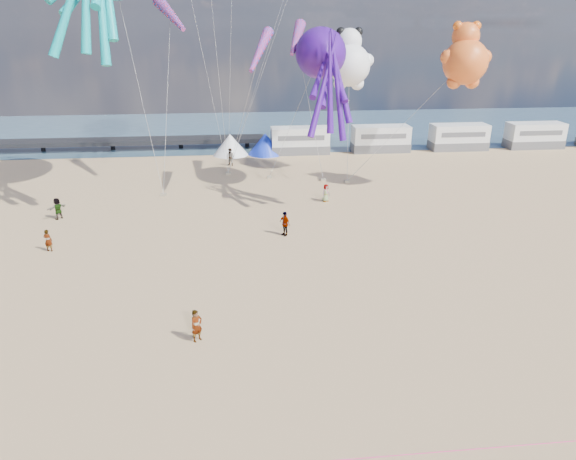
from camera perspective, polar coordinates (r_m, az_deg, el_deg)
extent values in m
plane|color=tan|center=(23.03, -1.44, -15.59)|extent=(120.00, 120.00, 0.00)
plane|color=#355165|center=(74.55, -4.79, 11.08)|extent=(120.00, 120.00, 0.00)
cube|color=black|center=(68.94, -28.80, 8.41)|extent=(60.00, 3.00, 0.50)
cube|color=silver|center=(59.98, 1.33, 9.92)|extent=(6.60, 2.50, 3.00)
cube|color=silver|center=(61.86, 10.24, 9.96)|extent=(6.60, 2.50, 3.00)
cube|color=silver|center=(65.08, 18.43, 9.78)|extent=(6.60, 2.50, 3.00)
cube|color=silver|center=(69.47, 25.71, 9.46)|extent=(6.60, 2.50, 3.00)
cone|color=white|center=(59.61, -6.43, 9.42)|extent=(4.00, 4.00, 2.40)
cone|color=#1933CC|center=(59.69, -2.54, 9.55)|extent=(4.00, 4.00, 2.40)
imported|color=tan|center=(24.93, -10.12, -10.42)|extent=(0.71, 0.68, 1.64)
imported|color=#7F6659|center=(43.48, 4.22, 4.14)|extent=(0.66, 0.60, 1.51)
imported|color=#7F6659|center=(54.89, -6.41, 8.04)|extent=(1.08, 0.96, 1.86)
imported|color=#7F6659|center=(36.27, -0.37, 0.72)|extent=(1.21, 1.31, 1.77)
imported|color=#7F6659|center=(43.18, -24.22, 2.19)|extent=(0.98, 0.99, 1.68)
imported|color=#7F6659|center=(37.30, -25.11, -1.05)|extent=(1.48, 0.76, 1.53)
cube|color=gray|center=(46.27, -13.67, 3.83)|extent=(0.50, 0.35, 0.22)
cube|color=gray|center=(50.21, -2.07, 5.87)|extent=(0.50, 0.35, 0.22)
cube|color=gray|center=(49.20, 6.58, 5.40)|extent=(0.50, 0.35, 0.22)
cube|color=gray|center=(49.45, 3.94, 5.58)|extent=(0.50, 0.35, 0.22)
cube|color=gray|center=(51.86, -6.66, 6.26)|extent=(0.50, 0.35, 0.22)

